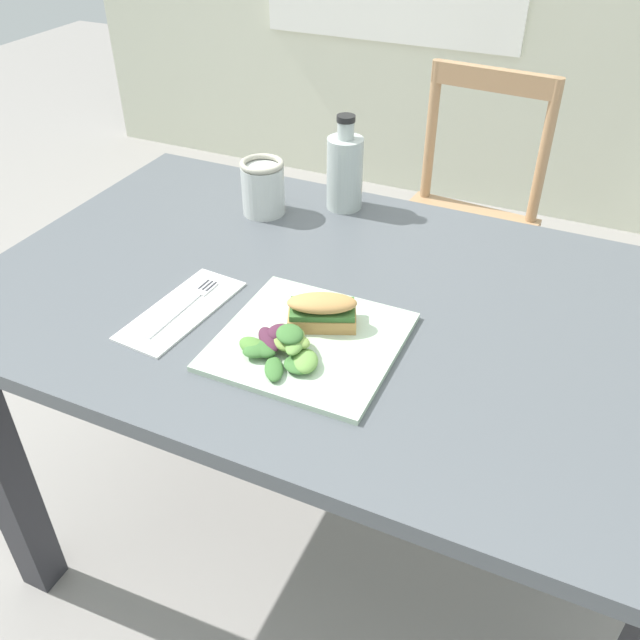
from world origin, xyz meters
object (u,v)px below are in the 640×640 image
object	(u,v)px
chair_wooden_far	(460,227)
mason_jar_iced_tea	(263,190)
plate_lunch	(310,341)
dining_table	(337,353)
sandwich_half_front	(322,310)
bottle_cold_brew	(345,175)
fork_on_napkin	(188,303)

from	to	relation	value
chair_wooden_far	mason_jar_iced_tea	bearing A→B (deg)	-113.75
plate_lunch	dining_table	bearing A→B (deg)	94.86
sandwich_half_front	bottle_cold_brew	bearing A→B (deg)	108.35
dining_table	fork_on_napkin	xyz separation A→B (m)	(-0.22, -0.13, 0.13)
plate_lunch	sandwich_half_front	bearing A→B (deg)	86.32
fork_on_napkin	bottle_cold_brew	size ratio (longest dim) A/B	0.93
plate_lunch	mason_jar_iced_tea	bearing A→B (deg)	127.31
bottle_cold_brew	mason_jar_iced_tea	world-z (taller)	bottle_cold_brew
dining_table	mason_jar_iced_tea	xyz separation A→B (m)	(-0.27, 0.23, 0.18)
sandwich_half_front	plate_lunch	bearing A→B (deg)	-93.68
chair_wooden_far	sandwich_half_front	world-z (taller)	chair_wooden_far
dining_table	sandwich_half_front	size ratio (longest dim) A/B	10.50
dining_table	chair_wooden_far	xyz separation A→B (m)	(0.02, 0.88, -0.16)
plate_lunch	fork_on_napkin	size ratio (longest dim) A/B	1.49
mason_jar_iced_tea	dining_table	bearing A→B (deg)	-40.13
bottle_cold_brew	sandwich_half_front	bearing A→B (deg)	-71.65
plate_lunch	fork_on_napkin	bearing A→B (deg)	178.10
sandwich_half_front	fork_on_napkin	xyz separation A→B (m)	(-0.24, -0.03, -0.03)
sandwich_half_front	fork_on_napkin	distance (m)	0.24
sandwich_half_front	chair_wooden_far	bearing A→B (deg)	89.79
dining_table	mason_jar_iced_tea	bearing A→B (deg)	139.87
dining_table	plate_lunch	bearing A→B (deg)	-85.14
chair_wooden_far	mason_jar_iced_tea	xyz separation A→B (m)	(-0.29, -0.65, 0.34)
dining_table	fork_on_napkin	size ratio (longest dim) A/B	7.00
dining_table	chair_wooden_far	bearing A→B (deg)	88.80
dining_table	fork_on_napkin	world-z (taller)	fork_on_napkin
chair_wooden_far	plate_lunch	distance (m)	1.07
plate_lunch	bottle_cold_brew	world-z (taller)	bottle_cold_brew
bottle_cold_brew	mason_jar_iced_tea	bearing A→B (deg)	-146.80
sandwich_half_front	fork_on_napkin	size ratio (longest dim) A/B	0.67
dining_table	mason_jar_iced_tea	size ratio (longest dim) A/B	11.26
fork_on_napkin	plate_lunch	bearing A→B (deg)	-1.90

